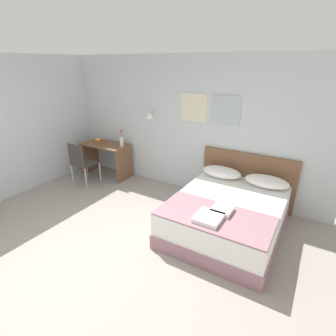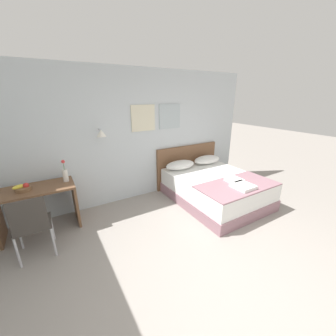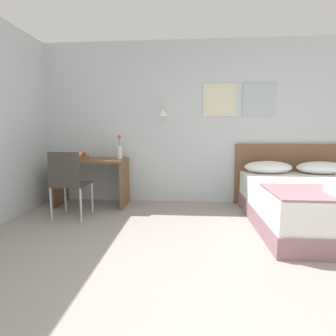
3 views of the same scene
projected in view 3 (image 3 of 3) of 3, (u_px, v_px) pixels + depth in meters
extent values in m
plane|color=gray|center=(209.00, 326.00, 1.63)|extent=(24.00, 24.00, 0.00)
cube|color=silver|center=(197.00, 124.00, 4.35)|extent=(5.91, 0.06, 2.65)
cube|color=beige|center=(219.00, 100.00, 4.23)|extent=(0.52, 0.02, 0.52)
cube|color=#A8B7BC|center=(259.00, 100.00, 4.18)|extent=(0.52, 0.02, 0.52)
cylinder|color=#B2B2B7|center=(164.00, 110.00, 4.25)|extent=(0.02, 0.16, 0.02)
cone|color=white|center=(163.00, 112.00, 4.17)|extent=(0.17, 0.17, 0.12)
cube|color=gray|center=(315.00, 217.00, 3.35)|extent=(1.57, 1.96, 0.22)
cube|color=white|center=(316.00, 196.00, 3.31)|extent=(1.54, 1.92, 0.34)
cube|color=brown|center=(287.00, 174.00, 4.29)|extent=(1.69, 0.06, 1.00)
ellipsoid|color=white|center=(268.00, 167.00, 4.03)|extent=(0.71, 0.37, 0.19)
ellipsoid|color=white|center=(321.00, 168.00, 3.97)|extent=(0.71, 0.37, 0.19)
cube|color=brown|center=(91.00, 160.00, 4.19)|extent=(1.12, 0.58, 0.03)
cube|color=brown|center=(60.00, 183.00, 4.29)|extent=(0.04, 0.53, 0.73)
cube|color=brown|center=(125.00, 184.00, 4.21)|extent=(0.04, 0.53, 0.73)
cube|color=#3D3833|center=(72.00, 184.00, 3.67)|extent=(0.45, 0.45, 0.02)
cube|color=#3D3833|center=(64.00, 170.00, 3.43)|extent=(0.42, 0.03, 0.46)
cylinder|color=#B7B7BC|center=(65.00, 197.00, 3.93)|extent=(0.03, 0.03, 0.45)
cylinder|color=#B7B7BC|center=(92.00, 197.00, 3.89)|extent=(0.03, 0.03, 0.45)
cylinder|color=#B7B7BC|center=(51.00, 204.00, 3.52)|extent=(0.03, 0.03, 0.45)
cylinder|color=#B7B7BC|center=(81.00, 205.00, 3.49)|extent=(0.03, 0.03, 0.45)
cylinder|color=brown|center=(82.00, 157.00, 4.19)|extent=(0.22, 0.22, 0.05)
sphere|color=red|center=(84.00, 154.00, 4.18)|extent=(0.08, 0.08, 0.08)
ellipsoid|color=yellow|center=(79.00, 154.00, 4.19)|extent=(0.19, 0.13, 0.06)
cylinder|color=silver|center=(120.00, 152.00, 4.19)|extent=(0.08, 0.08, 0.21)
cylinder|color=#3D7538|center=(119.00, 141.00, 4.16)|extent=(0.01, 0.01, 0.14)
sphere|color=#DB3838|center=(119.00, 137.00, 4.15)|extent=(0.06, 0.06, 0.06)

